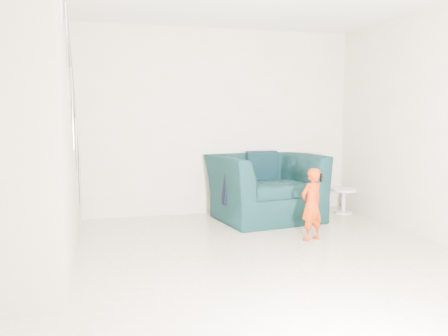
{
  "coord_description": "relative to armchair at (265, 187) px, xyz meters",
  "views": [
    {
      "loc": [
        -1.23,
        -4.04,
        1.46
      ],
      "look_at": [
        0.15,
        1.2,
        0.85
      ],
      "focal_mm": 38.0,
      "sensor_mm": 36.0,
      "label": 1
    }
  ],
  "objects": [
    {
      "name": "toddler",
      "position": [
        0.14,
        -1.2,
        -0.03
      ],
      "size": [
        0.36,
        0.3,
        0.85
      ],
      "primitive_type": "imported",
      "rotation": [
        0.0,
        0.0,
        3.5
      ],
      "color": "#982A04",
      "rests_on": "floor"
    },
    {
      "name": "throw",
      "position": [
        -0.63,
        0.02,
        0.12
      ],
      "size": [
        0.05,
        0.54,
        0.6
      ],
      "primitive_type": "cube",
      "color": "black",
      "rests_on": "armchair"
    },
    {
      "name": "floor",
      "position": [
        -1.0,
        -2.14,
        -0.45
      ],
      "size": [
        5.5,
        5.5,
        0.0
      ],
      "primitive_type": "plane",
      "color": "gray",
      "rests_on": "ground"
    },
    {
      "name": "side_table",
      "position": [
        1.25,
        0.06,
        -0.2
      ],
      "size": [
        0.37,
        0.37,
        0.37
      ],
      "color": "silver",
      "rests_on": "floor"
    },
    {
      "name": "staircase",
      "position": [
        -3.0,
        -1.59,
        0.49
      ],
      "size": [
        1.02,
        3.03,
        3.62
      ],
      "color": "#ADA089",
      "rests_on": "floor"
    },
    {
      "name": "armchair",
      "position": [
        0.0,
        0.0,
        0.0
      ],
      "size": [
        1.56,
        1.41,
        0.91
      ],
      "primitive_type": "imported",
      "rotation": [
        0.0,
        0.0,
        0.15
      ],
      "color": "black",
      "rests_on": "floor"
    },
    {
      "name": "cushion",
      "position": [
        0.06,
        0.36,
        0.24
      ],
      "size": [
        0.48,
        0.23,
        0.47
      ],
      "primitive_type": "cube",
      "rotation": [
        0.21,
        0.0,
        0.0
      ],
      "color": "black",
      "rests_on": "armchair"
    },
    {
      "name": "phone",
      "position": [
        0.25,
        -1.2,
        0.29
      ],
      "size": [
        0.02,
        0.05,
        0.1
      ],
      "primitive_type": "cube",
      "rotation": [
        0.0,
        0.0,
        -0.06
      ],
      "color": "black",
      "rests_on": "toddler"
    },
    {
      "name": "back_wall",
      "position": [
        -1.0,
        0.61,
        0.9
      ],
      "size": [
        5.0,
        0.0,
        5.0
      ],
      "primitive_type": "plane",
      "rotation": [
        1.57,
        0.0,
        0.0
      ],
      "color": "#BAAF97",
      "rests_on": "floor"
    }
  ]
}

